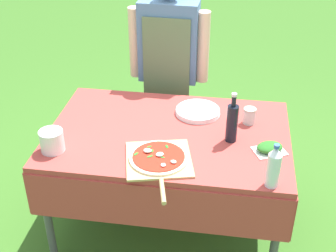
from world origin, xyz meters
TOP-DOWN VIEW (x-y plane):
  - ground_plane at (0.00, 0.00)m, footprint 12.00×12.00m
  - prep_table at (0.00, 0.00)m, footprint 1.43×0.95m
  - person_cook at (-0.11, 0.72)m, footprint 0.56×0.20m
  - pizza_on_peel at (-0.01, -0.30)m, footprint 0.42×0.56m
  - oil_bottle at (0.36, -0.03)m, footprint 0.06×0.06m
  - water_bottle at (0.58, -0.41)m, footprint 0.07×0.07m
  - herb_container at (0.58, -0.12)m, footprint 0.21×0.19m
  - mixing_tub at (-0.60, -0.28)m, footprint 0.13×0.13m
  - plate_stack at (0.15, 0.24)m, footprint 0.28×0.28m
  - sauce_jar at (0.46, 0.17)m, footprint 0.08×0.08m

SIDE VIEW (x-z plane):
  - ground_plane at x=0.00m, z-range 0.00..0.00m
  - prep_table at x=0.00m, z-range 0.30..1.05m
  - pizza_on_peel at x=-0.01m, z-range 0.74..0.80m
  - plate_stack at x=0.15m, z-range 0.76..0.79m
  - herb_container at x=0.58m, z-range 0.75..0.81m
  - sauce_jar at x=0.46m, z-range 0.75..0.85m
  - mixing_tub at x=-0.60m, z-range 0.76..0.88m
  - water_bottle at x=0.58m, z-range 0.75..0.99m
  - oil_bottle at x=0.36m, z-range 0.73..1.03m
  - person_cook at x=-0.11m, z-range 0.14..1.64m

